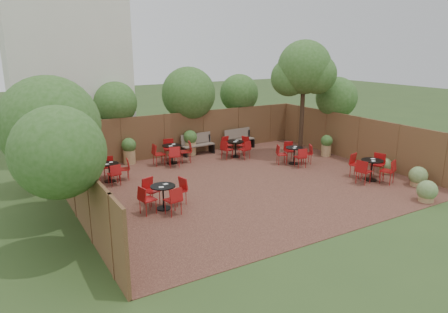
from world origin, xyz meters
TOP-DOWN VIEW (x-y plane):
  - ground at (0.00, 0.00)m, footprint 80.00×80.00m
  - courtyard_paving at (0.00, 0.00)m, footprint 12.00×10.00m
  - fence_back at (0.00, 5.00)m, footprint 12.00×0.08m
  - fence_left at (-6.00, 0.00)m, footprint 0.08×10.00m
  - fence_right at (6.00, 0.00)m, footprint 0.08×10.00m
  - neighbour_building at (-4.50, 8.00)m, footprint 5.00×4.00m
  - overhang_foliage at (-2.64, 2.46)m, footprint 15.48×10.45m
  - courtyard_tree at (4.49, 2.02)m, footprint 2.61×2.51m
  - park_bench_left at (0.44, 4.63)m, footprint 1.62×0.61m
  - park_bench_right at (2.74, 4.63)m, footprint 1.61×0.65m
  - bistro_tables at (0.15, 1.23)m, footprint 10.21×7.70m
  - planters at (-0.77, 4.04)m, footprint 10.92×3.98m
  - low_shrubs at (4.95, -3.55)m, footprint 2.04×3.41m

SIDE VIEW (x-z plane):
  - ground at x=0.00m, z-range 0.00..0.00m
  - courtyard_paving at x=0.00m, z-range 0.00..0.02m
  - low_shrubs at x=4.95m, z-range -0.01..0.71m
  - bistro_tables at x=0.15m, z-range 0.00..0.93m
  - park_bench_right at x=2.74m, z-range 0.03..1.00m
  - park_bench_left at x=0.44m, z-range 0.03..1.02m
  - planters at x=-0.77m, z-range 0.02..1.20m
  - fence_back at x=0.00m, z-range 0.00..2.00m
  - fence_left at x=-6.00m, z-range 0.00..2.00m
  - fence_right at x=6.00m, z-range 0.00..2.00m
  - overhang_foliage at x=-2.64m, z-range 1.32..4.10m
  - courtyard_tree at x=4.49m, z-range 1.27..6.52m
  - neighbour_building at x=-4.50m, z-range 0.00..8.00m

